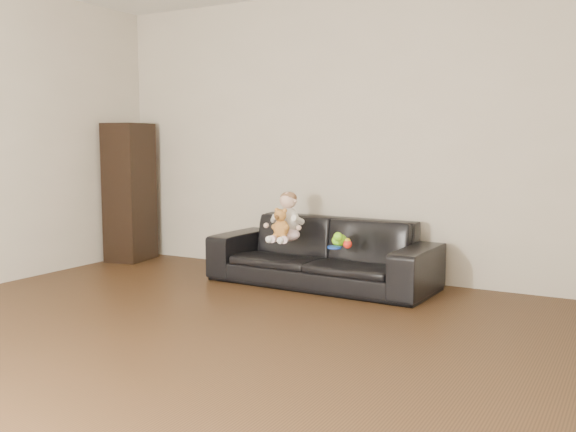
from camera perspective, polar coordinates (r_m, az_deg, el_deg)
The scene contains 10 objects.
floor at distance 3.81m, azimuth -12.33°, elevation -12.51°, with size 5.50×5.50×0.00m, color #3E2816.
wall_back at distance 5.94m, azimuth 5.32°, elevation 7.16°, with size 5.00×5.00×0.00m, color beige.
sofa at distance 5.57m, azimuth 3.02°, elevation -3.24°, with size 1.96×0.77×0.57m, color black.
cabinet at distance 6.91m, azimuth -13.88°, elevation 2.06°, with size 0.36×0.49×1.43m, color black.
shelf_item at distance 6.88m, azimuth -13.83°, elevation 4.73°, with size 0.18×0.25×0.28m, color silver.
baby at distance 5.57m, azimuth -0.06°, elevation -0.31°, with size 0.33×0.39×0.43m.
teddy_bear at distance 5.45m, azimuth -0.65°, elevation -0.69°, with size 0.15×0.15×0.26m.
toy_green at distance 5.33m, azimuth 4.60°, elevation -2.16°, with size 0.12×0.15×0.10m, color #7DE91B.
toy_rattle at distance 5.22m, azimuth 5.32°, elevation -2.51°, with size 0.07×0.07×0.07m, color red.
toy_blue_disc at distance 5.24m, azimuth 4.15°, elevation -2.79°, with size 0.11×0.11×0.02m, color blue.
Camera 1 is at (2.41, -2.68, 1.24)m, focal length 40.00 mm.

